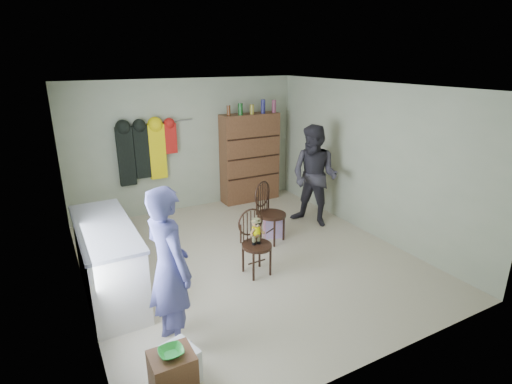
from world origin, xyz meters
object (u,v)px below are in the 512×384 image
counter (108,260)px  chair_front (255,238)px  dresser (250,158)px  chair_far (268,210)px

counter → chair_front: 1.90m
chair_front → dresser: dresser is taller
chair_far → dresser: dresser is taller
dresser → chair_far: bearing=-109.4°
chair_front → dresser: 3.04m
chair_front → chair_far: bearing=46.7°
dresser → counter: bearing=-144.3°
chair_front → counter: bearing=164.6°
chair_front → dresser: (1.35, 2.70, 0.38)m
chair_front → chair_far: chair_far is taller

